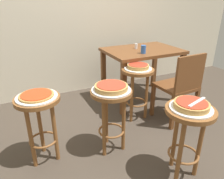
# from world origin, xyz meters

# --- Properties ---
(ground_plane) EXTENTS (6.00, 6.00, 0.00)m
(ground_plane) POSITION_xyz_m (0.00, 0.00, 0.00)
(ground_plane) COLOR #42382D
(stool_foreground) EXTENTS (0.38, 0.38, 0.64)m
(stool_foreground) POSITION_xyz_m (0.20, -0.51, 0.47)
(stool_foreground) COLOR brown
(stool_foreground) RESTS_ON ground_plane
(serving_plate_foreground) EXTENTS (0.32, 0.32, 0.01)m
(serving_plate_foreground) POSITION_xyz_m (0.20, -0.51, 0.65)
(serving_plate_foreground) COLOR white
(serving_plate_foreground) RESTS_ON stool_foreground
(pizza_foreground) EXTENTS (0.26, 0.26, 0.05)m
(pizza_foreground) POSITION_xyz_m (0.20, -0.51, 0.67)
(pizza_foreground) COLOR tan
(pizza_foreground) RESTS_ON serving_plate_foreground
(stool_middle) EXTENTS (0.38, 0.38, 0.64)m
(stool_middle) POSITION_xyz_m (-0.19, 0.05, 0.47)
(stool_middle) COLOR brown
(stool_middle) RESTS_ON ground_plane
(serving_plate_middle) EXTENTS (0.36, 0.36, 0.01)m
(serving_plate_middle) POSITION_xyz_m (-0.19, 0.05, 0.65)
(serving_plate_middle) COLOR silver
(serving_plate_middle) RESTS_ON stool_middle
(pizza_middle) EXTENTS (0.30, 0.30, 0.05)m
(pizza_middle) POSITION_xyz_m (-0.19, 0.05, 0.67)
(pizza_middle) COLOR tan
(pizza_middle) RESTS_ON serving_plate_middle
(stool_leftside) EXTENTS (0.38, 0.38, 0.64)m
(stool_leftside) POSITION_xyz_m (-0.81, 0.19, 0.47)
(stool_leftside) COLOR brown
(stool_leftside) RESTS_ON ground_plane
(serving_plate_leftside) EXTENTS (0.34, 0.34, 0.01)m
(serving_plate_leftside) POSITION_xyz_m (-0.81, 0.19, 0.65)
(serving_plate_leftside) COLOR white
(serving_plate_leftside) RESTS_ON stool_leftside
(pizza_leftside) EXTENTS (0.28, 0.28, 0.02)m
(pizza_leftside) POSITION_xyz_m (-0.81, 0.19, 0.66)
(pizza_leftside) COLOR #B78442
(pizza_leftside) RESTS_ON serving_plate_leftside
(stool_rear) EXTENTS (0.38, 0.38, 0.64)m
(stool_rear) POSITION_xyz_m (0.35, 0.47, 0.47)
(stool_rear) COLOR brown
(stool_rear) RESTS_ON ground_plane
(serving_plate_rear) EXTENTS (0.32, 0.32, 0.01)m
(serving_plate_rear) POSITION_xyz_m (0.35, 0.47, 0.65)
(serving_plate_rear) COLOR white
(serving_plate_rear) RESTS_ON stool_rear
(pizza_rear) EXTENTS (0.25, 0.25, 0.05)m
(pizza_rear) POSITION_xyz_m (0.35, 0.47, 0.67)
(pizza_rear) COLOR tan
(pizza_rear) RESTS_ON serving_plate_rear
(dining_table) EXTENTS (1.01, 0.72, 0.74)m
(dining_table) POSITION_xyz_m (0.69, 0.91, 0.63)
(dining_table) COLOR brown
(dining_table) RESTS_ON ground_plane
(cup_near_edge) EXTENTS (0.07, 0.07, 0.10)m
(cup_near_edge) POSITION_xyz_m (0.58, 0.72, 0.79)
(cup_near_edge) COLOR #3360B2
(cup_near_edge) RESTS_ON dining_table
(condiment_shaker) EXTENTS (0.04, 0.04, 0.07)m
(condiment_shaker) POSITION_xyz_m (0.63, 0.98, 0.78)
(condiment_shaker) COLOR white
(condiment_shaker) RESTS_ON dining_table
(wooden_chair) EXTENTS (0.42, 0.42, 0.85)m
(wooden_chair) POSITION_xyz_m (0.75, 0.19, 0.47)
(wooden_chair) COLOR brown
(wooden_chair) RESTS_ON ground_plane
(pizza_server_knife) EXTENTS (0.22, 0.08, 0.01)m
(pizza_server_knife) POSITION_xyz_m (0.23, -0.53, 0.70)
(pizza_server_knife) COLOR silver
(pizza_server_knife) RESTS_ON pizza_foreground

